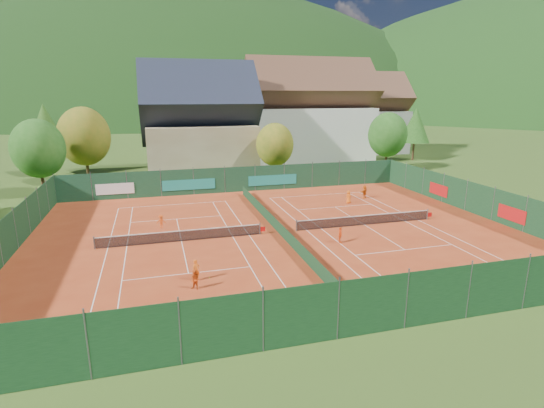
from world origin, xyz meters
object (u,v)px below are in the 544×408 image
(ball_hopper, at_px, (528,270))
(hotel_block_b, at_px, (362,118))
(chalet, at_px, (200,127))
(player_left_mid, at_px, (195,280))
(player_right_near, at_px, (340,235))
(player_left_near, at_px, (196,270))
(player_right_far_a, at_px, (349,197))
(player_right_far_b, at_px, (364,192))
(player_left_far, at_px, (161,221))
(hotel_block_a, at_px, (309,118))

(ball_hopper, bearing_deg, hotel_block_b, 73.00)
(chalet, bearing_deg, player_left_mid, -97.04)
(chalet, bearing_deg, player_right_near, -78.36)
(player_left_near, xyz_separation_m, player_right_near, (11.54, 3.93, -0.05))
(chalet, height_order, player_right_far_a, chalet)
(ball_hopper, xyz_separation_m, player_left_mid, (-20.38, 4.11, 0.05))
(player_right_far_b, bearing_deg, hotel_block_b, -150.48)
(player_left_far, xyz_separation_m, player_right_near, (13.37, -7.66, 0.05))
(chalet, relative_size, hotel_block_b, 0.94)
(chalet, relative_size, ball_hopper, 20.25)
(player_left_mid, bearing_deg, player_left_near, 118.97)
(hotel_block_a, height_order, player_left_near, hotel_block_a)
(hotel_block_a, bearing_deg, player_left_far, -128.47)
(player_right_far_b, bearing_deg, hotel_block_a, -131.13)
(hotel_block_b, xyz_separation_m, player_left_mid, (-37.79, -52.85, -6.01))
(player_left_mid, xyz_separation_m, player_right_near, (11.73, 5.18, 0.03))
(hotel_block_b, distance_m, player_right_far_b, 39.43)
(player_left_near, bearing_deg, chalet, 59.88)
(player_right_far_b, bearing_deg, ball_hopper, 55.65)
(chalet, xyz_separation_m, hotel_block_a, (19.00, 6.00, 0.76))
(ball_hopper, bearing_deg, player_left_near, 165.14)
(player_left_far, relative_size, player_right_far_a, 0.86)
(hotel_block_b, distance_m, player_right_far_a, 42.09)
(hotel_block_b, relative_size, ball_hopper, 21.60)
(player_left_mid, relative_size, player_right_far_a, 0.88)
(hotel_block_a, height_order, ball_hopper, hotel_block_a)
(player_left_near, bearing_deg, player_right_far_a, 17.43)
(player_left_far, bearing_deg, ball_hopper, 141.14)
(chalet, bearing_deg, player_right_far_a, -60.08)
(player_right_near, xyz_separation_m, player_right_far_a, (6.04, 11.12, 0.05))
(chalet, distance_m, player_left_mid, 39.60)
(hotel_block_a, relative_size, player_right_near, 16.84)
(player_left_near, bearing_deg, ball_hopper, -37.99)
(player_left_near, xyz_separation_m, player_left_mid, (-0.19, -1.25, -0.08))
(player_left_far, relative_size, player_right_near, 0.93)
(ball_hopper, height_order, player_left_mid, player_left_mid)
(ball_hopper, xyz_separation_m, player_left_far, (-22.02, 16.95, 0.04))
(player_left_mid, bearing_deg, player_right_near, 61.61)
(chalet, relative_size, hotel_block_a, 0.75)
(hotel_block_a, height_order, player_left_mid, hotel_block_a)
(player_left_far, xyz_separation_m, player_right_far_a, (19.41, 3.46, 0.10))
(player_left_near, distance_m, player_right_far_b, 26.25)
(ball_hopper, xyz_separation_m, player_left_near, (-20.19, 5.35, 0.14))
(hotel_block_a, distance_m, player_right_far_a, 29.93)
(player_left_near, xyz_separation_m, player_right_far_a, (17.58, 15.05, 0.00))
(ball_hopper, distance_m, player_right_far_b, 22.02)
(player_left_near, height_order, player_right_far_b, player_right_far_b)
(player_right_far_b, bearing_deg, player_left_far, -21.19)
(player_left_far, relative_size, player_right_far_b, 0.80)
(player_right_near, bearing_deg, player_right_far_b, -0.29)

